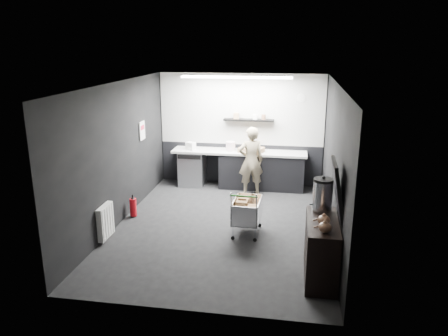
# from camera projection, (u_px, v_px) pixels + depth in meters

# --- Properties ---
(floor) EXTENTS (5.50, 5.50, 0.00)m
(floor) POSITION_uv_depth(u_px,v_px,m) (222.00, 227.00, 8.35)
(floor) COLOR black
(floor) RESTS_ON ground
(ceiling) EXTENTS (5.50, 5.50, 0.00)m
(ceiling) POSITION_uv_depth(u_px,v_px,m) (222.00, 84.00, 7.60)
(ceiling) COLOR silver
(ceiling) RESTS_ON wall_back
(wall_back) EXTENTS (5.50, 0.00, 5.50)m
(wall_back) POSITION_uv_depth(u_px,v_px,m) (241.00, 130.00, 10.58)
(wall_back) COLOR black
(wall_back) RESTS_ON floor
(wall_front) EXTENTS (5.50, 0.00, 5.50)m
(wall_front) POSITION_uv_depth(u_px,v_px,m) (185.00, 215.00, 5.37)
(wall_front) COLOR black
(wall_front) RESTS_ON floor
(wall_left) EXTENTS (0.00, 5.50, 5.50)m
(wall_left) POSITION_uv_depth(u_px,v_px,m) (118.00, 154.00, 8.29)
(wall_left) COLOR black
(wall_left) RESTS_ON floor
(wall_right) EXTENTS (0.00, 5.50, 5.50)m
(wall_right) POSITION_uv_depth(u_px,v_px,m) (334.00, 163.00, 7.66)
(wall_right) COLOR black
(wall_right) RESTS_ON floor
(kitchen_wall_panel) EXTENTS (3.95, 0.02, 1.70)m
(kitchen_wall_panel) POSITION_uv_depth(u_px,v_px,m) (241.00, 109.00, 10.42)
(kitchen_wall_panel) COLOR beige
(kitchen_wall_panel) RESTS_ON wall_back
(dado_panel) EXTENTS (3.95, 0.02, 1.00)m
(dado_panel) POSITION_uv_depth(u_px,v_px,m) (240.00, 164.00, 10.80)
(dado_panel) COLOR black
(dado_panel) RESTS_ON wall_back
(floating_shelf) EXTENTS (1.20, 0.22, 0.04)m
(floating_shelf) POSITION_uv_depth(u_px,v_px,m) (249.00, 120.00, 10.35)
(floating_shelf) COLOR black
(floating_shelf) RESTS_ON wall_back
(wall_clock) EXTENTS (0.20, 0.03, 0.20)m
(wall_clock) POSITION_uv_depth(u_px,v_px,m) (301.00, 98.00, 10.11)
(wall_clock) COLOR white
(wall_clock) RESTS_ON wall_back
(poster) EXTENTS (0.02, 0.30, 0.40)m
(poster) POSITION_uv_depth(u_px,v_px,m) (142.00, 131.00, 9.46)
(poster) COLOR white
(poster) RESTS_ON wall_left
(poster_red_band) EXTENTS (0.02, 0.22, 0.10)m
(poster_red_band) POSITION_uv_depth(u_px,v_px,m) (142.00, 127.00, 9.44)
(poster_red_band) COLOR red
(poster_red_band) RESTS_ON poster
(radiator) EXTENTS (0.10, 0.50, 0.60)m
(radiator) POSITION_uv_depth(u_px,v_px,m) (105.00, 222.00, 7.70)
(radiator) COLOR white
(radiator) RESTS_ON wall_left
(ceiling_strip) EXTENTS (2.40, 0.20, 0.04)m
(ceiling_strip) POSITION_uv_depth(u_px,v_px,m) (236.00, 77.00, 9.36)
(ceiling_strip) COLOR white
(ceiling_strip) RESTS_ON ceiling
(prep_counter) EXTENTS (3.20, 0.61, 0.90)m
(prep_counter) POSITION_uv_depth(u_px,v_px,m) (244.00, 169.00, 10.50)
(prep_counter) COLOR black
(prep_counter) RESTS_ON floor
(person) EXTENTS (0.66, 0.53, 1.58)m
(person) POSITION_uv_depth(u_px,v_px,m) (251.00, 161.00, 9.95)
(person) COLOR beige
(person) RESTS_ON floor
(shopping_cart) EXTENTS (0.51, 0.82, 0.89)m
(shopping_cart) POSITION_uv_depth(u_px,v_px,m) (247.00, 212.00, 7.96)
(shopping_cart) COLOR silver
(shopping_cart) RESTS_ON floor
(sideboard) EXTENTS (0.51, 1.20, 1.80)m
(sideboard) POSITION_uv_depth(u_px,v_px,m) (322.00, 241.00, 6.45)
(sideboard) COLOR black
(sideboard) RESTS_ON floor
(fire_extinguisher) EXTENTS (0.14, 0.14, 0.45)m
(fire_extinguisher) POSITION_uv_depth(u_px,v_px,m) (133.00, 207.00, 8.77)
(fire_extinguisher) COLOR #B50C15
(fire_extinguisher) RESTS_ON floor
(cardboard_box) EXTENTS (0.63, 0.55, 0.11)m
(cardboard_box) POSITION_uv_depth(u_px,v_px,m) (251.00, 150.00, 10.28)
(cardboard_box) COLOR #977450
(cardboard_box) RESTS_ON prep_counter
(pink_tub) EXTENTS (0.22, 0.22, 0.22)m
(pink_tub) POSITION_uv_depth(u_px,v_px,m) (231.00, 146.00, 10.39)
(pink_tub) COLOR silver
(pink_tub) RESTS_ON prep_counter
(white_container) EXTENTS (0.25, 0.23, 0.18)m
(white_container) POSITION_uv_depth(u_px,v_px,m) (191.00, 146.00, 10.50)
(white_container) COLOR white
(white_container) RESTS_ON prep_counter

